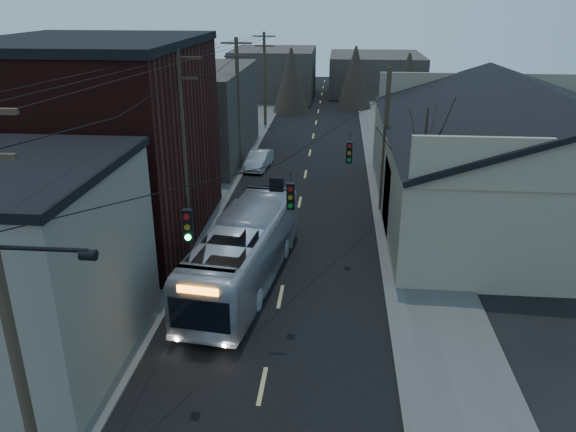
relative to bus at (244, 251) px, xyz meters
name	(u,v)px	position (x,y,z in m)	size (l,w,h in m)	color
road_surface	(304,183)	(1.74, 14.87, -1.56)	(9.00, 110.00, 0.02)	black
sidewalk_left	(212,179)	(-4.76, 14.87, -1.51)	(4.00, 110.00, 0.12)	#474744
sidewalk_right	(398,185)	(8.24, 14.87, -1.51)	(4.00, 110.00, 0.12)	#474744
building_clapboard	(3,268)	(-7.26, -6.13, 1.93)	(8.00, 8.00, 7.00)	slate
building_brick	(99,145)	(-8.26, 4.87, 3.43)	(10.00, 12.00, 10.00)	black
building_left_far	(189,114)	(-7.76, 20.87, 1.93)	(9.00, 14.00, 7.00)	#38322D
warehouse	(523,171)	(14.74, 9.87, 1.13)	(16.16, 20.60, 7.73)	gray
building_far_left	(274,73)	(-4.26, 49.87, 1.43)	(10.00, 12.00, 6.00)	#38322D
building_far_right	(375,74)	(8.74, 54.87, 0.93)	(12.00, 14.00, 5.00)	#38322D
bare_tree	(422,180)	(8.24, 4.87, 2.03)	(0.40, 0.40, 7.20)	black
utility_lines	(244,131)	(-1.37, 9.02, 3.38)	(11.24, 45.28, 10.50)	#382B1E
bus	(244,251)	(0.00, 0.00, 0.00)	(2.64, 11.28, 3.14)	#AEB1BA
parked_car	(259,160)	(-1.86, 18.03, -0.91)	(1.40, 4.02, 1.33)	#B8BCC1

